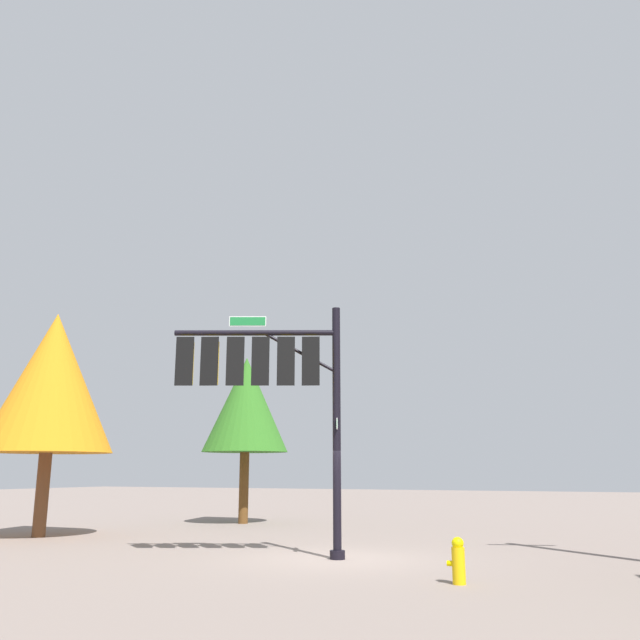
# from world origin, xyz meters

# --- Properties ---
(ground_plane) EXTENTS (120.00, 120.00, 0.00)m
(ground_plane) POSITION_xyz_m (0.00, 0.00, 0.00)
(ground_plane) COLOR gray
(signal_pole_assembly) EXTENTS (3.97, 2.23, 6.07)m
(signal_pole_assembly) POSITION_xyz_m (1.66, 0.69, 4.40)
(signal_pole_assembly) COLOR black
(signal_pole_assembly) RESTS_ON ground_plane
(fire_hydrant) EXTENTS (0.33, 0.24, 0.83)m
(fire_hydrant) POSITION_xyz_m (-3.40, 2.41, 0.41)
(fire_hydrant) COLOR #E6B60D
(fire_hydrant) RESTS_ON ground_plane
(tree_near) EXTENTS (3.48, 3.48, 6.65)m
(tree_near) POSITION_xyz_m (7.65, -8.69, 4.69)
(tree_near) COLOR brown
(tree_near) RESTS_ON ground_plane
(tree_far) EXTENTS (4.14, 4.14, 7.21)m
(tree_far) POSITION_xyz_m (10.64, -1.18, 4.89)
(tree_far) COLOR brown
(tree_far) RESTS_ON ground_plane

